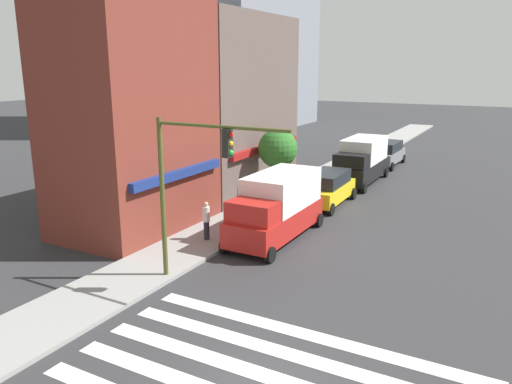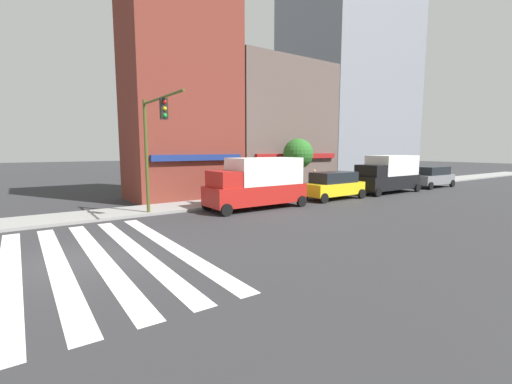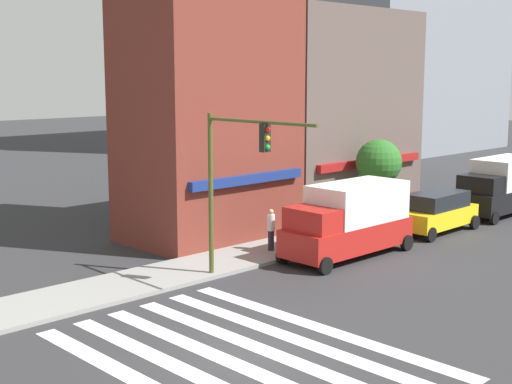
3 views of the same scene
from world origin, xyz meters
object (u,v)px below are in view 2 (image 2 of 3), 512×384
Objects in this scene: traffic_signal at (153,136)px; street_tree at (298,154)px; pedestrian_white_shirt at (208,189)px; pedestrian_orange_vest at (314,180)px; box_truck_red at (257,182)px; fire_hydrant at (223,197)px; pedestrian_blue_shirt at (288,183)px; box_truck_black at (388,173)px; suv_grey at (432,176)px; suv_yellow at (334,185)px.

street_tree is (11.81, 2.34, -1.03)m from traffic_signal.
traffic_signal reaches higher than street_tree.
pedestrian_white_shirt is at bearing -178.28° from street_tree.
box_truck_red is at bearing -9.40° from pedestrian_orange_vest.
traffic_signal reaches higher than fire_hydrant.
box_truck_red is at bearing -69.23° from pedestrian_blue_shirt.
box_truck_black is 6.95m from suv_grey.
street_tree reaches higher than suv_yellow.
suv_yellow is at bearing -11.90° from fire_hydrant.
pedestrian_orange_vest is (-5.10, 3.28, -0.51)m from box_truck_black.
pedestrian_orange_vest is at bearing 22.45° from box_truck_red.
box_truck_red and box_truck_black have the same top height.
pedestrian_orange_vest is 0.42× the size of street_tree.
pedestrian_orange_vest is 1.00× the size of pedestrian_blue_shirt.
box_truck_red is 1.47× the size of street_tree.
traffic_signal is at bearing -165.07° from fire_hydrant.
suv_yellow is 6.44m from box_truck_black.
traffic_signal is 0.99× the size of box_truck_red.
suv_grey reaches higher than pedestrian_white_shirt.
box_truck_red is 2.41m from fire_hydrant.
suv_yellow is at bearing -72.17° from street_tree.
fire_hydrant is (-1.40, 1.70, -0.97)m from box_truck_red.
box_truck_red is at bearing -154.10° from street_tree.
pedestrian_blue_shirt is (-3.26, -0.53, 0.00)m from pedestrian_orange_vest.
suv_yellow is 1.00× the size of suv_grey.
suv_yellow is 1.13× the size of street_tree.
suv_yellow and suv_grey have the same top height.
box_truck_black is at bearing 0.09° from box_truck_red.
box_truck_red is 20.01m from suv_grey.
fire_hydrant is (0.61, -0.87, -0.46)m from pedestrian_white_shirt.
suv_yellow is at bearing 0.09° from box_truck_red.
traffic_signal is 1.29× the size of suv_yellow.
suv_grey is at bearing -11.13° from street_tree.
box_truck_red reaches higher than fire_hydrant.
pedestrian_blue_shirt reaches higher than fire_hydrant.
suv_grey is (13.34, 0.00, 0.00)m from suv_yellow.
suv_grey reaches higher than pedestrian_orange_vest.
suv_yellow is 0.76× the size of box_truck_black.
street_tree is at bearing -19.47° from pedestrian_orange_vest.
box_truck_black reaches higher than pedestrian_white_shirt.
traffic_signal reaches higher than pedestrian_blue_shirt.
suv_grey is (20.00, 0.00, -0.56)m from box_truck_red.
fire_hydrant is at bearing -22.18° from pedestrian_orange_vest.
street_tree is (7.77, 0.23, 2.12)m from pedestrian_white_shirt.
box_truck_black is 15.31m from pedestrian_white_shirt.
box_truck_red reaches higher than pedestrian_orange_vest.
pedestrian_white_shirt is (-15.08, 2.57, -0.51)m from box_truck_black.
suv_yellow is at bearing -179.03° from suv_grey.
fire_hydrant is (-21.40, 1.70, -0.42)m from suv_grey.
street_tree is (-0.90, 2.80, 2.16)m from suv_yellow.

